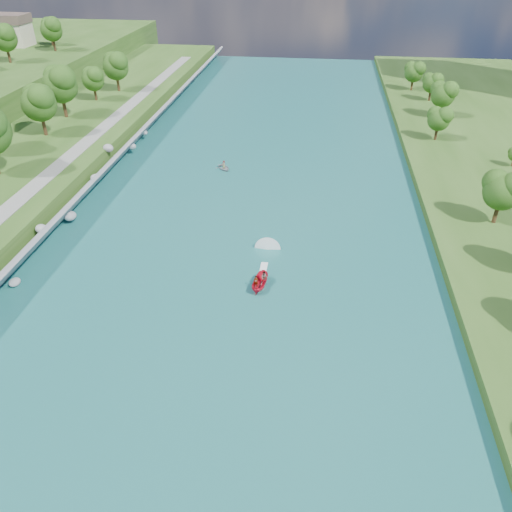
# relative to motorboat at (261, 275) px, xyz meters

# --- Properties ---
(ground) EXTENTS (260.00, 260.00, 0.00)m
(ground) POSITION_rel_motorboat_xyz_m (-4.81, -8.72, -0.76)
(ground) COLOR #2D5119
(ground) RESTS_ON ground
(river_water) EXTENTS (55.00, 240.00, 0.10)m
(river_water) POSITION_rel_motorboat_xyz_m (-4.81, 11.28, -0.71)
(river_water) COLOR #195860
(river_water) RESTS_ON ground
(riprap_bank) EXTENTS (4.43, 236.00, 4.56)m
(riprap_bank) POSITION_rel_motorboat_xyz_m (-30.65, 10.56, 1.04)
(riprap_bank) COLOR slate
(riprap_bank) RESTS_ON ground
(riverside_path) EXTENTS (3.00, 200.00, 0.10)m
(riverside_path) POSITION_rel_motorboat_xyz_m (-37.31, 11.28, 2.79)
(riverside_path) COLOR gray
(riverside_path) RESTS_ON berm_west
(trees_ridge) EXTENTS (15.32, 37.47, 10.75)m
(trees_ridge) POSITION_rel_motorboat_xyz_m (-72.36, 77.38, 13.22)
(trees_ridge) COLOR #224412
(trees_ridge) RESTS_ON ridge_west
(motorboat) EXTENTS (3.60, 18.91, 1.99)m
(motorboat) POSITION_rel_motorboat_xyz_m (0.00, 0.00, 0.00)
(motorboat) COLOR red
(motorboat) RESTS_ON river_water
(raft) EXTENTS (3.83, 4.00, 1.68)m
(raft) POSITION_rel_motorboat_xyz_m (-10.96, 33.49, -0.27)
(raft) COLOR #96989E
(raft) RESTS_ON river_water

